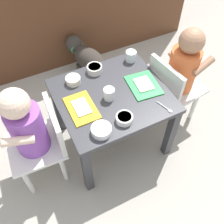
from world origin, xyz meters
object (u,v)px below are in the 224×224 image
(dining_table, at_px, (112,103))
(dog, at_px, (87,57))
(food_tray_left, at_px, (82,108))
(cereal_bowl_right_side, at_px, (73,80))
(veggie_bowl_near, at_px, (101,130))
(spoon_by_left_tray, at_px, (166,108))
(seated_child_right, at_px, (181,69))
(water_cup_left, at_px, (131,57))
(seated_child_left, at_px, (30,129))
(food_tray_right, at_px, (144,85))
(cereal_bowl_left_side, at_px, (124,118))
(water_cup_right, at_px, (109,94))
(veggie_bowl_far, at_px, (95,69))

(dining_table, height_order, dog, dining_table)
(food_tray_left, distance_m, cereal_bowl_right_side, 0.20)
(veggie_bowl_near, relative_size, spoon_by_left_tray, 1.00)
(seated_child_right, xyz_separation_m, cereal_bowl_right_side, (-0.61, 0.17, 0.02))
(food_tray_left, height_order, cereal_bowl_right_side, cereal_bowl_right_side)
(dining_table, relative_size, water_cup_left, 9.13)
(water_cup_left, xyz_separation_m, veggie_bowl_near, (-0.38, -0.40, -0.01))
(seated_child_left, relative_size, seated_child_right, 1.00)
(food_tray_left, bearing_deg, veggie_bowl_near, -80.94)
(food_tray_right, distance_m, cereal_bowl_left_side, 0.27)
(dog, xyz_separation_m, veggie_bowl_near, (-0.25, -0.83, 0.26))
(cereal_bowl_left_side, distance_m, spoon_by_left_tray, 0.23)
(water_cup_right, relative_size, veggie_bowl_far, 0.73)
(water_cup_left, distance_m, cereal_bowl_right_side, 0.38)
(seated_child_left, bearing_deg, spoon_by_left_tray, -15.97)
(dog, height_order, cereal_bowl_right_side, cereal_bowl_right_side)
(dining_table, bearing_deg, food_tray_right, -6.58)
(dog, relative_size, spoon_by_left_tray, 4.43)
(cereal_bowl_right_side, bearing_deg, water_cup_left, 3.88)
(water_cup_left, distance_m, cereal_bowl_left_side, 0.46)
(cereal_bowl_left_side, distance_m, veggie_bowl_far, 0.39)
(veggie_bowl_far, relative_size, veggie_bowl_near, 0.90)
(food_tray_left, xyz_separation_m, cereal_bowl_right_side, (0.03, 0.20, 0.01))
(water_cup_right, bearing_deg, dog, 79.13)
(seated_child_left, relative_size, food_tray_right, 3.32)
(water_cup_right, bearing_deg, spoon_by_left_tray, -40.25)
(food_tray_right, bearing_deg, dining_table, 173.42)
(dining_table, relative_size, veggie_bowl_near, 5.99)
(water_cup_left, distance_m, water_cup_right, 0.33)
(seated_child_left, height_order, water_cup_left, seated_child_left)
(cereal_bowl_left_side, bearing_deg, veggie_bowl_near, -174.08)
(seated_child_right, xyz_separation_m, dog, (-0.36, 0.63, -0.24))
(cereal_bowl_right_side, bearing_deg, veggie_bowl_far, 11.42)
(spoon_by_left_tray, bearing_deg, dining_table, 133.70)
(seated_child_left, height_order, seated_child_right, seated_child_left)
(seated_child_left, distance_m, seated_child_right, 0.91)
(veggie_bowl_far, bearing_deg, spoon_by_left_tray, -62.79)
(dining_table, relative_size, dog, 1.35)
(food_tray_right, xyz_separation_m, spoon_by_left_tray, (0.02, -0.19, -0.00))
(dining_table, distance_m, water_cup_right, 0.11)
(water_cup_right, bearing_deg, food_tray_right, -0.70)
(spoon_by_left_tray, bearing_deg, food_tray_left, 153.64)
(cereal_bowl_left_side, relative_size, veggie_bowl_near, 0.86)
(veggie_bowl_far, bearing_deg, dog, 75.68)
(food_tray_left, bearing_deg, dog, 66.58)
(seated_child_left, xyz_separation_m, food_tray_right, (0.64, 0.00, 0.01))
(veggie_bowl_far, relative_size, spoon_by_left_tray, 0.90)
(water_cup_right, height_order, veggie_bowl_near, water_cup_right)
(seated_child_left, distance_m, cereal_bowl_left_side, 0.46)
(water_cup_right, bearing_deg, cereal_bowl_left_side, -89.68)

